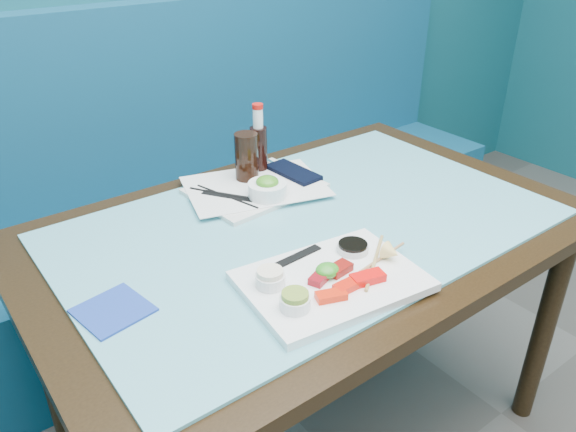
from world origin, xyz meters
TOP-DOWN VIEW (x-y plane):
  - booth_bench at (0.00, 2.29)m, footprint 3.00×0.56m
  - dining_table at (0.00, 1.45)m, footprint 1.40×0.90m
  - glass_top at (0.00, 1.45)m, footprint 1.22×0.76m
  - sashimi_plate at (-0.13, 1.21)m, footprint 0.40×0.31m
  - salmon_left at (-0.18, 1.16)m, footprint 0.07×0.05m
  - salmon_mid at (-0.13, 1.16)m, footprint 0.06×0.03m
  - salmon_right at (-0.08, 1.16)m, footprint 0.08×0.05m
  - tuna_left at (-0.16, 1.22)m, footprint 0.06×0.05m
  - tuna_right at (-0.11, 1.22)m, footprint 0.06×0.04m
  - seaweed_garnish at (-0.14, 1.22)m, footprint 0.06×0.06m
  - ramekin_wasabi at (-0.26, 1.18)m, footprint 0.06×0.06m
  - wasabi_fill at (-0.26, 1.18)m, footprint 0.06×0.06m
  - ramekin_ginger at (-0.25, 1.27)m, footprint 0.08×0.08m
  - ginger_fill at (-0.25, 1.27)m, footprint 0.06×0.06m
  - soy_dish at (-0.03, 1.26)m, footprint 0.08×0.08m
  - soy_fill at (-0.03, 1.26)m, footprint 0.08×0.08m
  - lemon_wedge at (0.01, 1.18)m, footprint 0.05×0.04m
  - chopstick_sleeve at (-0.15, 1.32)m, footprint 0.14×0.03m
  - wooden_chopstick_a at (-0.02, 1.20)m, footprint 0.18×0.14m
  - wooden_chopstick_b at (-0.01, 1.20)m, footprint 0.20×0.04m
  - serving_tray at (-0.01, 1.68)m, footprint 0.36×0.28m
  - paper_placemat at (-0.01, 1.68)m, footprint 0.44×0.36m
  - seaweed_bowl at (-0.02, 1.61)m, footprint 0.14×0.14m
  - seaweed_salad at (-0.02, 1.61)m, footprint 0.07×0.07m
  - cola_glass at (0.00, 1.74)m, footprint 0.08×0.08m
  - navy_pouch at (0.13, 1.68)m, footprint 0.09×0.18m
  - fork at (0.12, 1.79)m, footprint 0.01×0.09m
  - black_chopstick_a at (-0.11, 1.67)m, footprint 0.06×0.22m
  - black_chopstick_b at (-0.10, 1.67)m, footprint 0.13×0.21m
  - tray_sleeve at (-0.10, 1.67)m, footprint 0.10×0.14m
  - cola_bottle_body at (0.07, 1.78)m, footprint 0.05×0.05m
  - cola_bottle_neck at (0.07, 1.78)m, footprint 0.04×0.04m
  - cola_bottle_cap at (0.07, 1.78)m, footprint 0.04×0.04m
  - blue_napkin at (-0.54, 1.40)m, footprint 0.15×0.15m

SIDE VIEW (x-z plane):
  - booth_bench at x=0.00m, z-range -0.21..0.96m
  - dining_table at x=0.00m, z-range 0.29..1.04m
  - glass_top at x=0.00m, z-range 0.75..0.76m
  - blue_napkin at x=-0.54m, z-range 0.76..0.76m
  - serving_tray at x=-0.01m, z-range 0.76..0.77m
  - sashimi_plate at x=-0.13m, z-range 0.76..0.78m
  - paper_placemat at x=-0.01m, z-range 0.77..0.77m
  - tray_sleeve at x=-0.10m, z-range 0.77..0.77m
  - black_chopstick_a at x=-0.11m, z-range 0.77..0.78m
  - black_chopstick_b at x=-0.10m, z-range 0.77..0.78m
  - fork at x=0.12m, z-range 0.77..0.78m
  - navy_pouch at x=0.13m, z-range 0.77..0.78m
  - chopstick_sleeve at x=-0.15m, z-range 0.78..0.78m
  - wooden_chopstick_b at x=-0.01m, z-range 0.78..0.78m
  - wooden_chopstick_a at x=-0.02m, z-range 0.78..0.78m
  - soy_dish at x=-0.03m, z-range 0.78..0.79m
  - salmon_left at x=-0.18m, z-range 0.78..0.79m
  - salmon_mid at x=-0.13m, z-range 0.78..0.79m
  - tuna_left at x=-0.16m, z-range 0.78..0.79m
  - salmon_right at x=-0.08m, z-range 0.78..0.79m
  - tuna_right at x=-0.11m, z-range 0.78..0.79m
  - ramekin_wasabi at x=-0.26m, z-range 0.78..0.80m
  - ramekin_ginger at x=-0.25m, z-range 0.78..0.80m
  - seaweed_garnish at x=-0.14m, z-range 0.78..0.81m
  - seaweed_bowl at x=-0.02m, z-range 0.77..0.81m
  - soy_fill at x=-0.03m, z-range 0.79..0.80m
  - lemon_wedge at x=0.01m, z-range 0.78..0.82m
  - wasabi_fill at x=-0.26m, z-range 0.80..0.81m
  - ginger_fill at x=-0.25m, z-range 0.80..0.81m
  - seaweed_salad at x=-0.02m, z-range 0.80..0.83m
  - cola_bottle_body at x=0.07m, z-range 0.76..0.90m
  - cola_glass at x=0.00m, z-range 0.77..0.91m
  - cola_bottle_neck at x=0.07m, z-range 0.90..0.96m
  - cola_bottle_cap at x=0.07m, z-range 0.96..0.97m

